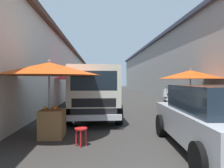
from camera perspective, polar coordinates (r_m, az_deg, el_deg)
The scene contains 13 objects.
ground at distance 14.65m, azimuth 2.03°, elevation -5.18°, with size 90.00×90.00×0.00m, color #33302D.
building_left_whitewash at distance 17.83m, azimuth -23.35°, elevation 3.24°, with size 49.80×7.50×4.59m.
building_right_concrete at distance 18.98m, azimuth 24.38°, elevation 4.40°, with size 49.80×7.50×5.46m.
fruit_stall_near_right at distance 10.48m, azimuth 20.25°, elevation 1.40°, with size 2.89×2.89×2.12m.
fruit_stall_mid_lane at distance 20.04m, azimuth -6.95°, elevation 1.24°, with size 2.52×2.52×2.17m.
fruit_stall_far_right at distance 6.12m, azimuth -16.35°, elevation 2.35°, with size 2.85×2.85×2.14m.
fruit_stall_near_left at distance 13.30m, azimuth -9.73°, elevation 1.56°, with size 2.77×2.77×2.19m.
hatchback_car at distance 5.21m, azimuth 25.91°, elevation -8.25°, with size 4.00×2.11×1.45m.
delivery_truck at distance 8.17m, azimuth -4.83°, elevation -2.73°, with size 4.96×2.05×2.08m.
vendor_by_crates at distance 17.59m, azimuth -2.58°, elevation -1.29°, with size 0.37×0.57×1.54m.
vendor_in_shade at distance 14.90m, azimuth -2.62°, elevation -1.42°, with size 0.47×0.50×1.64m.
parked_scooter at distance 14.82m, azimuth 14.69°, elevation -3.41°, with size 1.69×0.35×1.14m.
plastic_stool at distance 5.23m, azimuth -8.30°, elevation -12.73°, with size 0.30×0.30×0.43m.
Camera 1 is at (-1.00, 1.40, 1.56)m, focal length 34.15 mm.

